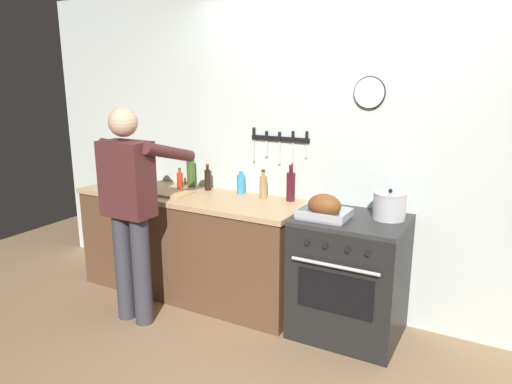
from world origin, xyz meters
TOP-DOWN VIEW (x-y plane):
  - wall_back at (0.00, 1.35)m, footprint 6.00×0.13m
  - counter_block at (-1.20, 0.99)m, footprint 2.03×0.65m
  - stove at (0.22, 0.99)m, footprint 0.76×0.67m
  - person_cook at (-1.31, 0.39)m, footprint 0.51×0.63m
  - roasting_pan at (0.05, 0.89)m, footprint 0.35×0.26m
  - stock_pot at (0.45, 1.09)m, footprint 0.23×0.23m
  - cutting_board at (-1.35, 0.91)m, footprint 0.36×0.24m
  - bottle_wine_red at (-0.36, 1.20)m, footprint 0.07×0.07m
  - bottle_soy_sauce at (-1.15, 1.19)m, footprint 0.05×0.05m
  - bottle_olive_oil at (-1.36, 1.22)m, footprint 0.07×0.07m
  - bottle_hot_sauce at (-1.41, 1.13)m, footprint 0.05×0.05m
  - bottle_dish_soap at (-0.83, 1.22)m, footprint 0.07×0.07m
  - bottle_vinegar at (-0.59, 1.18)m, footprint 0.06×0.06m

SIDE VIEW (x-z plane):
  - stove at x=0.22m, z-range 0.00..0.90m
  - counter_block at x=-1.20m, z-range 0.00..0.90m
  - cutting_board at x=-1.35m, z-range 0.90..0.92m
  - person_cook at x=-1.31m, z-range 0.12..1.78m
  - bottle_hot_sauce at x=-1.41m, z-range 0.88..1.07m
  - roasting_pan at x=0.05m, z-range 0.89..1.07m
  - bottle_dish_soap at x=-0.83m, z-range 0.88..1.09m
  - stock_pot at x=0.45m, z-range 0.89..1.10m
  - bottle_soy_sauce at x=-1.15m, z-range 0.88..1.11m
  - bottle_vinegar at x=-0.59m, z-range 0.88..1.12m
  - bottle_wine_red at x=-0.36m, z-range 0.88..1.17m
  - bottle_olive_oil at x=-1.36m, z-range 0.88..1.19m
  - wall_back at x=0.00m, z-range 0.00..2.60m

